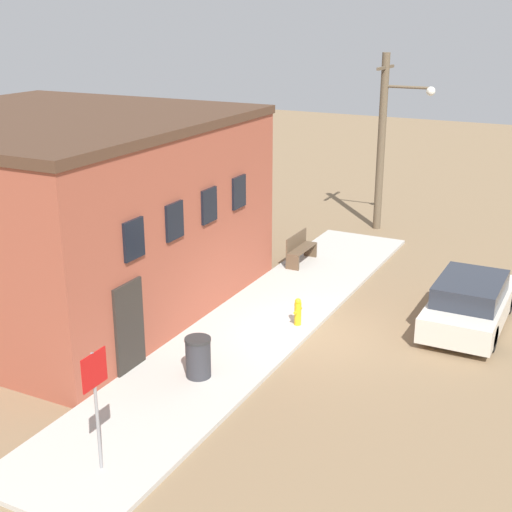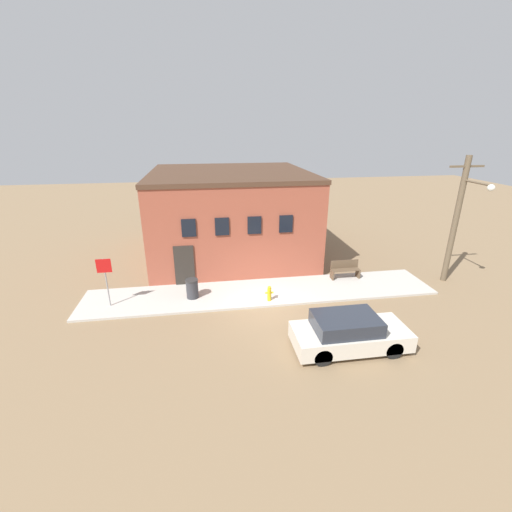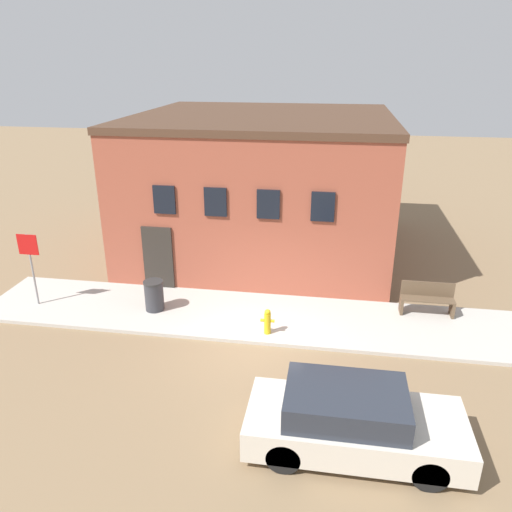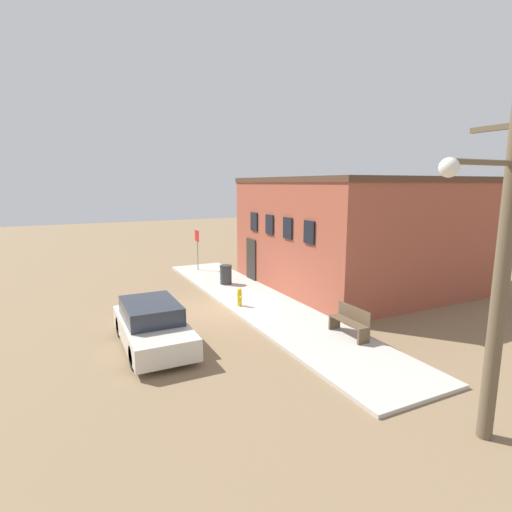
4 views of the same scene
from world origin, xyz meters
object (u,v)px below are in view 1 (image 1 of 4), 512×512
Objects in this scene: stop_sign at (95,390)px; bench at (300,249)px; trash_bin at (198,357)px; parked_car at (470,302)px; utility_pole at (385,137)px; fire_hydrant at (298,312)px.

bench is at bearing 6.26° from stop_sign.
stop_sign reaches higher than bench.
stop_sign is 3.89m from trash_bin.
trash_bin is at bearing 3.55° from stop_sign.
parked_car is at bearing -25.70° from stop_sign.
parked_car is at bearing -147.37° from utility_pole.
stop_sign is at bearing 175.10° from fire_hydrant.
stop_sign is 0.54× the size of parked_car.
fire_hydrant is 4.53m from parked_car.
utility_pole is 1.53× the size of parked_car.
trash_bin is at bearing 166.52° from fire_hydrant.
parked_car reaches higher than fire_hydrant.
fire_hydrant is 0.32× the size of stop_sign.
utility_pole is (5.26, -1.03, 2.92)m from bench.
stop_sign is at bearing 154.30° from parked_car.
bench is (4.52, 1.92, 0.10)m from fire_hydrant.
fire_hydrant is 3.67m from trash_bin.
trash_bin is 13.66m from utility_pole.
trash_bin is 0.22× the size of parked_car.
stop_sign reaches higher than trash_bin.
trash_bin is at bearing 140.31° from parked_car.
stop_sign is (-7.28, 0.62, 1.22)m from fire_hydrant.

